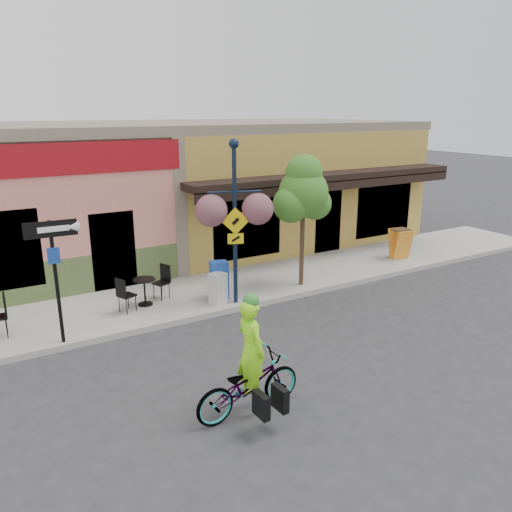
{
  "coord_description": "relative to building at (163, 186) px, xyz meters",
  "views": [
    {
      "loc": [
        -6.29,
        -9.84,
        4.94
      ],
      "look_at": [
        -0.2,
        0.5,
        1.4
      ],
      "focal_mm": 35.0,
      "sensor_mm": 36.0,
      "label": 1
    }
  ],
  "objects": [
    {
      "name": "newspaper_box_grey",
      "position": [
        -1.06,
        -6.55,
        -1.7
      ],
      "size": [
        0.47,
        0.44,
        0.81
      ],
      "primitive_type": null,
      "rotation": [
        0.0,
        0.0,
        0.33
      ],
      "color": "silver",
      "rests_on": "sidewalk"
    },
    {
      "name": "one_way_sign",
      "position": [
        -4.91,
        -6.85,
        -0.77
      ],
      "size": [
        1.03,
        0.26,
        2.66
      ],
      "primitive_type": null,
      "rotation": [
        0.0,
        0.0,
        -0.04
      ],
      "color": "black",
      "rests_on": "sidewalk"
    },
    {
      "name": "sidewalk",
      "position": [
        0.0,
        -5.5,
        -2.17
      ],
      "size": [
        24.0,
        3.0,
        0.15
      ],
      "primitive_type": "cube",
      "color": "#9E9B93",
      "rests_on": "ground"
    },
    {
      "name": "street_tree",
      "position": [
        1.61,
        -6.45,
        -0.25
      ],
      "size": [
        1.78,
        1.78,
        3.7
      ],
      "primitive_type": null,
      "rotation": [
        0.0,
        0.0,
        0.27
      ],
      "color": "#3D7A26",
      "rests_on": "sidewalk"
    },
    {
      "name": "lamp_post",
      "position": [
        -0.64,
        -6.71,
        -0.03
      ],
      "size": [
        1.42,
        0.94,
        4.14
      ],
      "primitive_type": null,
      "rotation": [
        0.0,
        0.0,
        -0.34
      ],
      "color": "#0F1D31",
      "rests_on": "sidewalk"
    },
    {
      "name": "cyclist_rider",
      "position": [
        -2.61,
        -10.92,
        -1.36
      ],
      "size": [
        0.46,
        0.67,
        1.78
      ],
      "primitive_type": "imported",
      "rotation": [
        0.0,
        0.0,
        1.62
      ],
      "color": "#93FF1A",
      "rests_on": "ground"
    },
    {
      "name": "ground",
      "position": [
        0.0,
        -7.5,
        -2.25
      ],
      "size": [
        90.0,
        90.0,
        0.0
      ],
      "primitive_type": "plane",
      "color": "#2D2D30",
      "rests_on": "ground"
    },
    {
      "name": "cafe_set_right",
      "position": [
        -2.71,
        -5.7,
        -1.65
      ],
      "size": [
        1.68,
        1.29,
        0.9
      ],
      "primitive_type": null,
      "rotation": [
        0.0,
        0.0,
        0.41
      ],
      "color": "black",
      "rests_on": "sidewalk"
    },
    {
      "name": "newspaper_box_blue",
      "position": [
        -0.86,
        -6.21,
        -1.61
      ],
      "size": [
        0.53,
        0.49,
        0.99
      ],
      "primitive_type": null,
      "rotation": [
        0.0,
        0.0,
        -0.24
      ],
      "color": "#1C45AA",
      "rests_on": "sidewalk"
    },
    {
      "name": "bicycle",
      "position": [
        -2.66,
        -10.92,
        -1.73
      ],
      "size": [
        1.99,
        0.78,
        1.03
      ],
      "primitive_type": "imported",
      "rotation": [
        0.0,
        0.0,
        1.62
      ],
      "color": "maroon",
      "rests_on": "ground"
    },
    {
      "name": "curb",
      "position": [
        0.0,
        -6.95,
        -2.17
      ],
      "size": [
        24.0,
        0.12,
        0.15
      ],
      "primitive_type": "cube",
      "color": "#A8A59E",
      "rests_on": "ground"
    },
    {
      "name": "building",
      "position": [
        0.0,
        0.0,
        0.0
      ],
      "size": [
        18.2,
        8.2,
        4.5
      ],
      "primitive_type": null,
      "color": "#D67869",
      "rests_on": "ground"
    },
    {
      "name": "sandwich_board",
      "position": [
        5.89,
        -6.2,
        -1.6
      ],
      "size": [
        0.67,
        0.53,
        1.01
      ],
      "primitive_type": null,
      "rotation": [
        0.0,
        0.0,
        -0.16
      ],
      "color": "orange",
      "rests_on": "sidewalk"
    }
  ]
}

